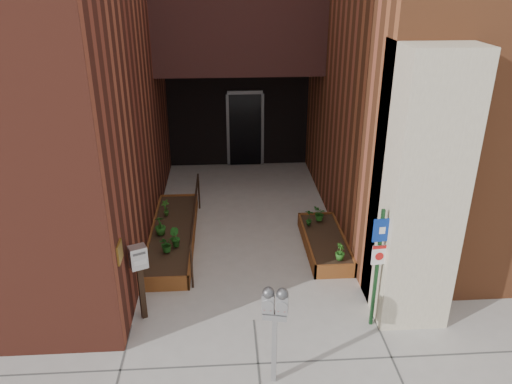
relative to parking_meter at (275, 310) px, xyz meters
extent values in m
plane|color=#9E9991|center=(-0.20, 1.33, -1.20)|extent=(80.00, 80.00, 0.00)
cube|color=#C4B597|center=(2.35, 1.53, 1.00)|extent=(1.10, 1.20, 4.40)
cube|color=black|center=(-0.20, 7.33, 2.80)|extent=(4.20, 2.00, 2.00)
cube|color=black|center=(-0.20, 8.73, 0.30)|extent=(4.00, 0.30, 3.00)
cube|color=black|center=(0.00, 8.55, -0.15)|extent=(0.90, 0.06, 2.10)
cube|color=#B79338|center=(-2.19, 1.13, 0.30)|extent=(0.04, 0.30, 0.30)
cube|color=brown|center=(-1.75, 2.25, -1.05)|extent=(0.90, 0.04, 0.30)
cube|color=brown|center=(-1.75, 5.81, -1.05)|extent=(0.90, 0.04, 0.30)
cube|color=brown|center=(-2.18, 4.03, -1.05)|extent=(0.04, 3.60, 0.30)
cube|color=brown|center=(-1.32, 4.03, -1.05)|extent=(0.04, 3.60, 0.30)
cube|color=black|center=(-1.75, 4.03, -1.07)|extent=(0.82, 3.52, 0.26)
cube|color=brown|center=(1.40, 2.45, -1.05)|extent=(0.80, 0.04, 0.30)
cube|color=brown|center=(1.40, 4.61, -1.05)|extent=(0.80, 0.04, 0.30)
cube|color=brown|center=(1.02, 3.53, -1.05)|extent=(0.04, 2.20, 0.30)
cube|color=brown|center=(1.78, 3.53, -1.05)|extent=(0.04, 2.20, 0.30)
cube|color=black|center=(1.40, 3.53, -1.07)|extent=(0.72, 2.12, 0.26)
cylinder|color=black|center=(-1.25, 2.33, -0.75)|extent=(0.04, 0.04, 0.90)
cylinder|color=black|center=(-1.25, 5.63, -0.75)|extent=(0.04, 0.04, 0.90)
cylinder|color=black|center=(-1.25, 3.98, -0.32)|extent=(0.04, 3.30, 0.04)
cube|color=#969699|center=(0.00, 0.00, -0.66)|extent=(0.08, 0.08, 1.07)
cube|color=#969699|center=(0.00, 0.00, -0.08)|extent=(0.34, 0.19, 0.09)
cube|color=#969699|center=(-0.09, 0.02, 0.11)|extent=(0.18, 0.14, 0.28)
sphere|color=#59595B|center=(-0.09, 0.02, 0.27)|extent=(0.16, 0.16, 0.16)
cube|color=white|center=(-0.10, -0.04, 0.13)|extent=(0.10, 0.03, 0.05)
cube|color=#B21414|center=(-0.10, -0.04, 0.05)|extent=(0.10, 0.03, 0.03)
cube|color=#969699|center=(0.09, -0.02, 0.11)|extent=(0.18, 0.14, 0.28)
sphere|color=#59595B|center=(0.09, -0.02, 0.27)|extent=(0.16, 0.16, 0.16)
cube|color=white|center=(0.08, -0.07, 0.13)|extent=(0.10, 0.03, 0.05)
cube|color=#B21414|center=(0.08, -0.07, 0.05)|extent=(0.10, 0.03, 0.03)
cube|color=#163D1D|center=(1.70, 1.11, -0.16)|extent=(0.05, 0.05, 2.08)
cube|color=navy|center=(1.70, 1.08, 0.55)|extent=(0.28, 0.04, 0.38)
cube|color=white|center=(1.70, 1.08, 0.55)|extent=(0.10, 0.02, 0.11)
cube|color=white|center=(1.70, 1.08, 0.13)|extent=(0.24, 0.04, 0.33)
cube|color=#B21414|center=(1.70, 1.08, 0.26)|extent=(0.24, 0.03, 0.06)
cylinder|color=#B21414|center=(1.70, 1.07, 0.11)|extent=(0.13, 0.02, 0.13)
cube|color=black|center=(-2.01, 1.53, -0.71)|extent=(0.12, 0.12, 0.98)
cube|color=silver|center=(-2.01, 1.53, -0.04)|extent=(0.32, 0.29, 0.37)
cube|color=#59595B|center=(-1.97, 1.44, 0.07)|extent=(0.18, 0.09, 0.04)
cube|color=white|center=(-1.97, 1.44, -0.09)|extent=(0.20, 0.09, 0.09)
imported|color=#1A4E16|center=(-1.77, 3.14, -0.74)|extent=(0.41, 0.41, 0.33)
imported|color=#1A5117|center=(-1.63, 3.33, -0.71)|extent=(0.30, 0.30, 0.38)
imported|color=#205A19|center=(-1.97, 3.84, -0.70)|extent=(0.25, 0.25, 0.40)
imported|color=#275C1A|center=(-1.94, 4.69, -0.71)|extent=(0.28, 0.28, 0.37)
imported|color=#25611B|center=(1.50, 2.63, -0.74)|extent=(0.25, 0.25, 0.33)
imported|color=#195117|center=(1.15, 4.03, -0.71)|extent=(0.26, 0.26, 0.37)
imported|color=#21611B|center=(1.41, 4.23, -0.74)|extent=(0.36, 0.36, 0.32)
camera|label=1|loc=(-0.60, -5.31, 4.10)|focal=35.00mm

